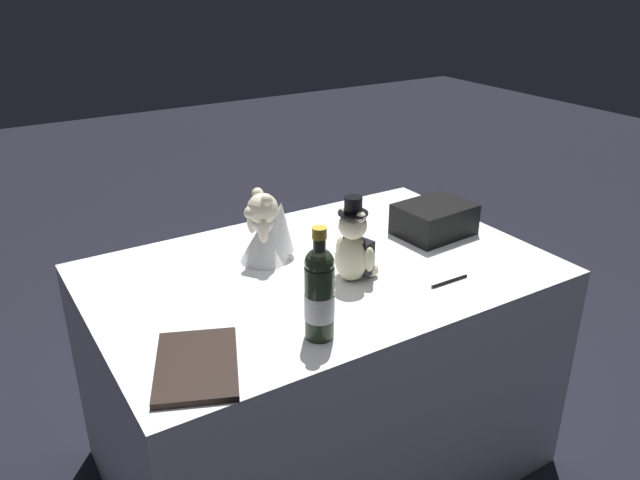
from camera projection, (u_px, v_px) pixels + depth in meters
ground_plane at (320, 456)px, 2.36m from camera, size 12.00×12.00×0.00m
reception_table at (320, 369)px, 2.20m from camera, size 1.45×0.95×0.78m
teddy_bear_groom at (354, 248)px, 1.93m from camera, size 0.14×0.15×0.27m
teddy_bear_bride at (268, 230)px, 2.06m from camera, size 0.21×0.16×0.24m
champagne_bottle at (319, 292)px, 1.62m from camera, size 0.08×0.08×0.31m
signing_pen at (448, 282)px, 1.94m from camera, size 0.15×0.01×0.01m
gift_case_black at (434, 219)px, 2.27m from camera, size 0.27×0.22×0.11m
guestbook at (197, 365)px, 1.54m from camera, size 0.30×0.35×0.02m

